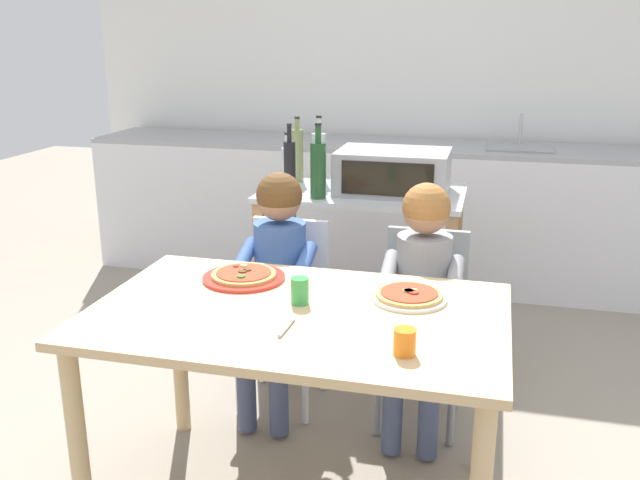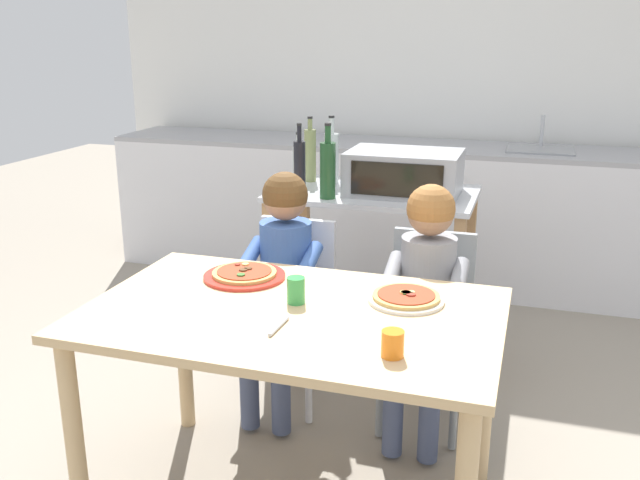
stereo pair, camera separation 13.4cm
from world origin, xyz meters
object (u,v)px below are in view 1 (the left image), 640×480
dining_table (297,339)px  drinking_cup_orange (405,342)px  bottle_dark_olive_oil (290,168)px  pizza_plate_red_rimmed (244,276)px  drinking_cup_green (300,291)px  serving_spoon (287,327)px  kitchen_island_cart (362,247)px  bottle_squat_spirits (318,169)px  bottle_clear_vinegar (287,167)px  dining_chair_left (285,299)px  dining_chair_right (423,313)px  child_in_blue_striped_shirt (276,266)px  toaster_oven (393,171)px  bottle_slim_sauce (319,157)px  pizza_plate_white (409,296)px  bottle_brown_beer (297,155)px  child_in_grey_shirt (422,281)px

dining_table → drinking_cup_orange: bearing=-31.3°
bottle_dark_olive_oil → pizza_plate_red_rimmed: bearing=-85.3°
drinking_cup_green → serving_spoon: 0.21m
kitchen_island_cart → bottle_squat_spirits: bottle_squat_spirits is taller
kitchen_island_cart → bottle_clear_vinegar: bearing=-171.4°
dining_chair_left → drinking_cup_orange: drinking_cup_orange is taller
dining_chair_left → serving_spoon: dining_chair_left is taller
dining_chair_right → pizza_plate_red_rimmed: 0.83m
bottle_dark_olive_oil → child_in_blue_striped_shirt: (0.07, -0.43, -0.33)m
dining_chair_left → dining_chair_right: size_ratio=1.00×
toaster_oven → serving_spoon: bearing=-94.3°
bottle_slim_sauce → dining_chair_right: 1.05m
dining_table → pizza_plate_red_rimmed: bearing=139.1°
toaster_oven → bottle_dark_olive_oil: size_ratio=1.53×
bottle_clear_vinegar → dining_table: (0.40, -1.21, -0.33)m
bottle_clear_vinegar → dining_chair_right: bottle_clear_vinegar is taller
dining_chair_right → pizza_plate_white: (0.00, -0.54, 0.28)m
bottle_brown_beer → bottle_squat_spirits: (0.20, -0.34, -0.00)m
dining_chair_right → bottle_slim_sauce: bearing=133.0°
pizza_plate_red_rimmed → toaster_oven: bearing=69.4°
bottle_dark_olive_oil → bottle_slim_sauce: bearing=81.5°
bottle_dark_olive_oil → bottle_slim_sauce: (0.05, 0.34, -0.00)m
bottle_slim_sauce → child_in_grey_shirt: bearing=-51.7°
serving_spoon → child_in_blue_striped_shirt: bearing=110.2°
kitchen_island_cart → child_in_grey_shirt: 0.77m
pizza_plate_red_rimmed → bottle_dark_olive_oil: bearing=94.7°
dining_table → pizza_plate_red_rimmed: 0.37m
bottle_dark_olive_oil → drinking_cup_green: (0.33, -0.98, -0.21)m
dining_chair_right → kitchen_island_cart: bearing=124.0°
bottle_clear_vinegar → kitchen_island_cart: bearing=8.6°
kitchen_island_cart → bottle_slim_sauce: bottle_slim_sauce is taller
child_in_blue_striped_shirt → pizza_plate_white: 0.75m
dining_table → drinking_cup_orange: drinking_cup_orange is taller
bottle_clear_vinegar → child_in_grey_shirt: size_ratio=0.27×
pizza_plate_red_rimmed → drinking_cup_orange: 0.80m
dining_chair_left → drinking_cup_orange: 1.20m
dining_chair_left → drinking_cup_green: (0.26, -0.67, 0.31)m
bottle_dark_olive_oil → serving_spoon: size_ratio=2.47×
serving_spoon → kitchen_island_cart: bearing=91.6°
serving_spoon → pizza_plate_red_rimmed: bearing=126.3°
pizza_plate_white → serving_spoon: pizza_plate_white is taller
bottle_brown_beer → child_in_blue_striped_shirt: 0.86m
bottle_brown_beer → bottle_dark_olive_oil: 0.35m
pizza_plate_red_rimmed → drinking_cup_orange: size_ratio=3.92×
pizza_plate_red_rimmed → serving_spoon: (0.28, -0.38, -0.01)m
bottle_slim_sauce → dining_chair_right: bearing=-47.0°
child_in_grey_shirt → pizza_plate_white: bearing=-90.0°
dining_chair_right → serving_spoon: size_ratio=5.79×
bottle_clear_vinegar → bottle_dark_olive_oil: size_ratio=0.81×
dining_chair_right → dining_chair_left: bearing=178.9°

